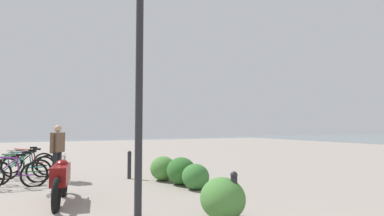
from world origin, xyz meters
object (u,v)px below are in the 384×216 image
Objects in this scene: bollard_mid at (129,164)px; bicycle_black at (30,165)px; bicycle_green at (19,171)px; bicycle_teal at (25,167)px; bicycle_purple at (12,175)px; bollard_near at (234,195)px; motorcycle at (61,179)px; lamppost at (139,58)px; pedestrian at (57,148)px; bicycle_red at (27,162)px.

bicycle_black is at bearing 53.61° from bollard_mid.
bicycle_green and bicycle_teal have the same top height.
bicycle_purple is 2.24m from bicycle_black.
bollard_near is (-5.82, -3.59, 0.10)m from bicycle_green.
bicycle_teal is 1.00× the size of bicycle_black.
bicycle_green is 1.00× the size of bicycle_black.
bollard_near is (-2.87, -2.65, -0.05)m from motorcycle.
bollard_mid is at bearing -126.39° from bicycle_black.
lamppost is 3.06m from bollard_near.
bicycle_black is at bearing 27.23° from pedestrian.
bicycle_teal is at bearing 178.98° from bicycle_red.
pedestrian is at bearing -137.47° from bicycle_teal.
bicycle_red is 2.60m from pedestrian.
lamppost is at bearing -164.78° from bicycle_red.
bicycle_purple is at bearing 123.10° from pedestrian.
motorcycle is at bearing -154.76° from bicycle_purple.
bicycle_teal is (1.00, -0.14, 0.00)m from bicycle_green.
motorcycle is 2.49m from bicycle_purple.
bicycle_green is at bearing 171.79° from bicycle_teal.
bicycle_purple is 0.72m from bicycle_green.
bicycle_teal is at bearing 18.89° from lamppost.
bollard_mid is at bearing -100.83° from bicycle_green.
bollard_near is 0.99× the size of bollard_mid.
bollard_mid is at bearing -88.06° from bicycle_purple.
bicycle_green is at bearing 31.63° from bollard_near.
bicycle_black is (1.50, -0.28, 0.00)m from bicycle_green.
pedestrian is (-0.96, -0.88, 0.63)m from bicycle_teal.
bicycle_green is (0.71, -0.12, 0.00)m from bicycle_purple.
bicycle_red is at bearing 15.22° from lamppost.
motorcycle is 2.43× the size of bollard_mid.
lamppost reaches higher than motorcycle.
motorcycle is at bearing 137.21° from bollard_mid.
bicycle_green is at bearing 175.97° from bicycle_red.
bicycle_teal is at bearing -8.21° from bicycle_green.
bicycle_black is at bearing -10.17° from bicycle_purple.
bicycle_teal is 3.38m from bollard_mid.
pedestrian is at bearing -160.12° from bicycle_red.
lamppost reaches higher than pedestrian.
bicycle_green is 2.42m from bicycle_red.
lamppost is at bearing 166.92° from bollard_mid.
lamppost is 2.55× the size of bicycle_teal.
bicycle_purple is 1.00× the size of bicycle_green.
pedestrian reaches higher than bicycle_red.
motorcycle is at bearing -162.36° from bicycle_green.
motorcycle is at bearing -171.83° from bicycle_red.
bicycle_black reaches higher than bollard_near.
bicycle_purple is 1.99× the size of bollard_mid.
bollard_mid is at bearing -106.93° from pedestrian.
bollard_mid is (-1.60, -2.98, 0.10)m from bicycle_teal.
motorcycle is at bearing 178.33° from pedestrian.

